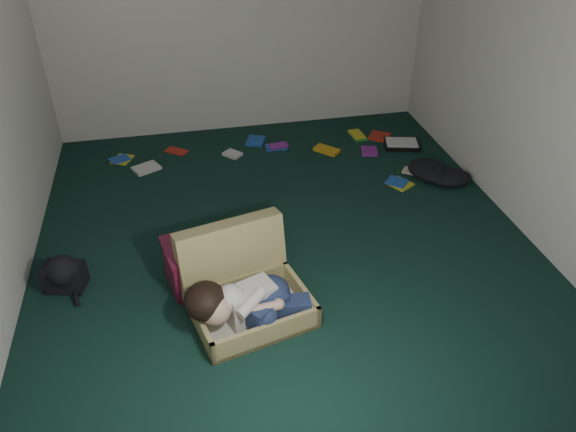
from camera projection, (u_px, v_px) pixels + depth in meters
name	position (u px, v px, depth m)	size (l,w,h in m)	color
floor	(284.00, 241.00, 4.65)	(4.50, 4.50, 0.00)	black
wall_back	(239.00, 10.00, 5.73)	(4.50, 4.50, 0.00)	silver
wall_front	(406.00, 316.00, 2.10)	(4.50, 4.50, 0.00)	silver
wall_right	(541.00, 71.00, 4.26)	(4.50, 4.50, 0.00)	silver
suitcase	(243.00, 287.00, 3.92)	(0.94, 0.92, 0.57)	tan
person	(246.00, 302.00, 3.73)	(0.87, 0.43, 0.36)	beige
maroon_bin	(201.00, 262.00, 4.14)	(0.58, 0.50, 0.35)	maroon
backpack	(64.00, 276.00, 4.12)	(0.36, 0.29, 0.21)	black
clothing_pile	(441.00, 171.00, 5.45)	(0.48, 0.39, 0.15)	black
paper_tray	(402.00, 144.00, 6.04)	(0.42, 0.35, 0.05)	black
book_scatter	(288.00, 154.00, 5.89)	(3.03, 1.44, 0.02)	gold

